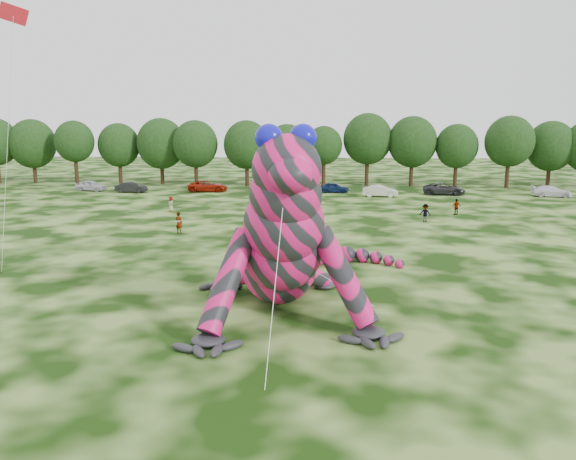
{
  "coord_description": "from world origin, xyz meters",
  "views": [
    {
      "loc": [
        1.05,
        -24.4,
        9.53
      ],
      "look_at": [
        -0.72,
        3.61,
        4.0
      ],
      "focal_mm": 35.0,
      "sensor_mm": 36.0,
      "label": 1
    }
  ],
  "objects_px": {
    "spectator_4": "(171,204)",
    "spectator_1": "(260,217)",
    "flying_kite": "(12,35)",
    "tree_9": "(324,156)",
    "car_5": "(380,191)",
    "spectator_5": "(315,240)",
    "car_3": "(282,188)",
    "spectator_3": "(456,207)",
    "car_6": "(444,189)",
    "tree_12": "(456,156)",
    "car_7": "(552,191)",
    "tree_4": "(119,154)",
    "tree_10": "(367,150)",
    "car_1": "(131,187)",
    "spectator_0": "(179,223)",
    "tree_5": "(161,151)",
    "tree_6": "(196,153)",
    "tree_13": "(509,152)",
    "inflatable_gecko": "(276,213)",
    "tree_14": "(550,154)",
    "tree_3": "(75,153)",
    "car_4": "(334,188)",
    "tree_11": "(412,151)",
    "car_2": "(208,186)",
    "tree_7": "(247,153)",
    "car_0": "(91,186)",
    "spectator_2": "(425,213)",
    "tree_8": "(287,155)",
    "tree_2": "(33,151)"
  },
  "relations": [
    {
      "from": "car_2",
      "to": "car_0",
      "type": "bearing_deg",
      "value": 85.82
    },
    {
      "from": "tree_9",
      "to": "car_7",
      "type": "distance_m",
      "value": 30.47
    },
    {
      "from": "car_0",
      "to": "car_1",
      "type": "relative_size",
      "value": 1.03
    },
    {
      "from": "spectator_0",
      "to": "car_0",
      "type": "bearing_deg",
      "value": -31.9
    },
    {
      "from": "tree_11",
      "to": "spectator_4",
      "type": "relative_size",
      "value": 6.28
    },
    {
      "from": "spectator_1",
      "to": "flying_kite",
      "type": "bearing_deg",
      "value": 132.44
    },
    {
      "from": "car_5",
      "to": "spectator_5",
      "type": "bearing_deg",
      "value": 169.63
    },
    {
      "from": "tree_5",
      "to": "spectator_1",
      "type": "relative_size",
      "value": 6.18
    },
    {
      "from": "car_1",
      "to": "car_5",
      "type": "distance_m",
      "value": 32.76
    },
    {
      "from": "tree_6",
      "to": "tree_13",
      "type": "bearing_deg",
      "value": 0.57
    },
    {
      "from": "car_3",
      "to": "spectator_4",
      "type": "xyz_separation_m",
      "value": [
        -10.53,
        -16.68,
        0.18
      ]
    },
    {
      "from": "spectator_1",
      "to": "tree_11",
      "type": "bearing_deg",
      "value": -47.35
    },
    {
      "from": "car_2",
      "to": "spectator_3",
      "type": "bearing_deg",
      "value": -125.36
    },
    {
      "from": "tree_4",
      "to": "car_1",
      "type": "relative_size",
      "value": 2.19
    },
    {
      "from": "tree_10",
      "to": "car_0",
      "type": "distance_m",
      "value": 39.2
    },
    {
      "from": "spectator_3",
      "to": "spectator_0",
      "type": "bearing_deg",
      "value": 4.86
    },
    {
      "from": "car_7",
      "to": "spectator_5",
      "type": "bearing_deg",
      "value": 145.67
    },
    {
      "from": "tree_2",
      "to": "tree_14",
      "type": "relative_size",
      "value": 1.03
    },
    {
      "from": "tree_13",
      "to": "spectator_3",
      "type": "xyz_separation_m",
      "value": [
        -12.55,
        -24.21,
        -4.25
      ]
    },
    {
      "from": "tree_11",
      "to": "car_4",
      "type": "height_order",
      "value": "tree_11"
    },
    {
      "from": "spectator_4",
      "to": "spectator_1",
      "type": "xyz_separation_m",
      "value": [
        10.24,
        -7.05,
        -0.01
      ]
    },
    {
      "from": "tree_6",
      "to": "tree_14",
      "type": "xyz_separation_m",
      "value": [
        51.02,
        2.04,
        -0.05
      ]
    },
    {
      "from": "tree_8",
      "to": "tree_5",
      "type": "bearing_deg",
      "value": 175.61
    },
    {
      "from": "tree_10",
      "to": "car_1",
      "type": "xyz_separation_m",
      "value": [
        -31.89,
        -10.15,
        -4.57
      ]
    },
    {
      "from": "car_1",
      "to": "spectator_5",
      "type": "bearing_deg",
      "value": -144.98
    },
    {
      "from": "inflatable_gecko",
      "to": "tree_14",
      "type": "relative_size",
      "value": 2.0
    },
    {
      "from": "tree_4",
      "to": "car_3",
      "type": "relative_size",
      "value": 2.1
    },
    {
      "from": "tree_5",
      "to": "spectator_2",
      "type": "xyz_separation_m",
      "value": [
        33.83,
        -29.84,
        -4.04
      ]
    },
    {
      "from": "flying_kite",
      "to": "car_5",
      "type": "distance_m",
      "value": 48.31
    },
    {
      "from": "inflatable_gecko",
      "to": "tree_5",
      "type": "distance_m",
      "value": 58.03
    },
    {
      "from": "flying_kite",
      "to": "tree_9",
      "type": "relative_size",
      "value": 1.84
    },
    {
      "from": "tree_3",
      "to": "spectator_5",
      "type": "height_order",
      "value": "tree_3"
    },
    {
      "from": "flying_kite",
      "to": "car_3",
      "type": "height_order",
      "value": "flying_kite"
    },
    {
      "from": "tree_4",
      "to": "tree_6",
      "type": "height_order",
      "value": "tree_6"
    },
    {
      "from": "car_3",
      "to": "spectator_3",
      "type": "distance_m",
      "value": 25.37
    },
    {
      "from": "car_5",
      "to": "spectator_4",
      "type": "height_order",
      "value": "spectator_4"
    },
    {
      "from": "flying_kite",
      "to": "spectator_0",
      "type": "distance_m",
      "value": 20.58
    },
    {
      "from": "tree_7",
      "to": "tree_6",
      "type": "bearing_deg",
      "value": -179.08
    },
    {
      "from": "tree_12",
      "to": "tree_5",
      "type": "bearing_deg",
      "value": 179.07
    },
    {
      "from": "inflatable_gecko",
      "to": "tree_7",
      "type": "distance_m",
      "value": 52.91
    },
    {
      "from": "tree_14",
      "to": "tree_3",
      "type": "bearing_deg",
      "value": -178.63
    },
    {
      "from": "tree_10",
      "to": "car_7",
      "type": "distance_m",
      "value": 25.28
    },
    {
      "from": "tree_9",
      "to": "spectator_1",
      "type": "relative_size",
      "value": 5.47
    },
    {
      "from": "tree_5",
      "to": "tree_12",
      "type": "bearing_deg",
      "value": -0.93
    },
    {
      "from": "tree_9",
      "to": "car_3",
      "type": "relative_size",
      "value": 2.01
    },
    {
      "from": "flying_kite",
      "to": "tree_7",
      "type": "relative_size",
      "value": 1.69
    },
    {
      "from": "car_0",
      "to": "spectator_5",
      "type": "relative_size",
      "value": 2.42
    },
    {
      "from": "tree_6",
      "to": "car_4",
      "type": "distance_m",
      "value": 21.49
    },
    {
      "from": "car_6",
      "to": "tree_12",
      "type": "bearing_deg",
      "value": -13.26
    },
    {
      "from": "tree_11",
      "to": "tree_12",
      "type": "height_order",
      "value": "tree_11"
    }
  ]
}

